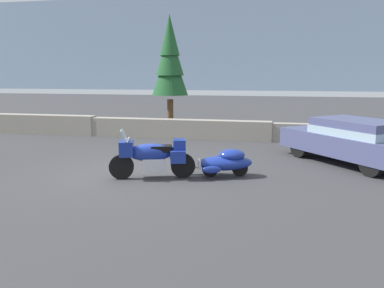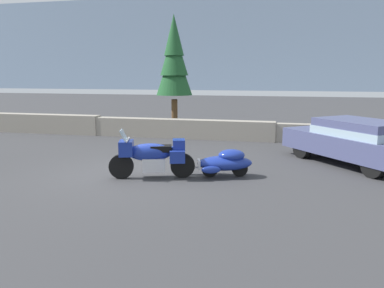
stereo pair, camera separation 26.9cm
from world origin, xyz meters
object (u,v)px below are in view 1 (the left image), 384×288
Objects in this scene: touring_motorcycle at (152,156)px; sedan_at_right_edge at (353,139)px; pine_tree_tall at (170,59)px; car_shaped_trailer at (225,162)px.

sedan_at_right_edge is (5.60, 2.86, 0.15)m from touring_motorcycle.
car_shaped_trailer is at bearing -64.79° from pine_tree_tall.
pine_tree_tall is (-7.22, 5.20, 2.67)m from sedan_at_right_edge.
pine_tree_tall is (-3.52, 7.49, 3.03)m from car_shaped_trailer.
sedan_at_right_edge is at bearing -35.77° from pine_tree_tall.
touring_motorcycle is 1.02× the size of car_shaped_trailer.
touring_motorcycle is at bearing -78.68° from pine_tree_tall.
touring_motorcycle is 0.48× the size of sedan_at_right_edge.
pine_tree_tall is at bearing 144.23° from sedan_at_right_edge.
pine_tree_tall reaches higher than sedan_at_right_edge.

